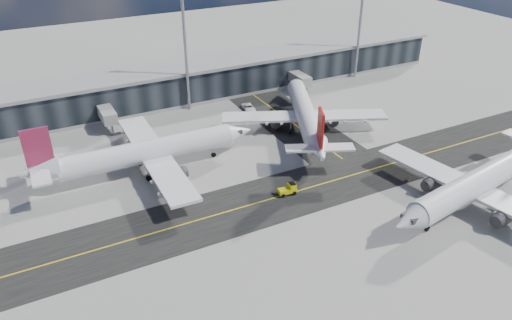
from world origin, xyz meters
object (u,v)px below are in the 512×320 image
(airliner_af, at_px, (145,152))
(airliner_redtail, at_px, (306,115))
(baggage_tug, at_px, (289,189))
(airliner_near, at_px, (481,181))
(service_van, at_px, (249,108))

(airliner_af, bearing_deg, airliner_redtail, 92.43)
(airliner_af, bearing_deg, baggage_tug, 47.54)
(baggage_tug, bearing_deg, airliner_af, -127.89)
(airliner_near, relative_size, baggage_tug, 12.88)
(airliner_af, distance_m, service_van, 35.30)
(baggage_tug, xyz_separation_m, service_van, (10.52, 36.44, -0.29))
(airliner_af, distance_m, airliner_near, 59.60)
(airliner_af, relative_size, service_van, 8.26)
(baggage_tug, bearing_deg, airliner_redtail, 146.88)
(airliner_redtail, height_order, service_van, airliner_redtail)
(airliner_af, xyz_separation_m, airliner_redtail, (35.93, 0.82, -0.08))
(airliner_af, height_order, service_van, airliner_af)
(airliner_redtail, relative_size, baggage_tug, 11.98)
(airliner_af, relative_size, baggage_tug, 12.78)
(airliner_redtail, distance_m, airliner_near, 38.71)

